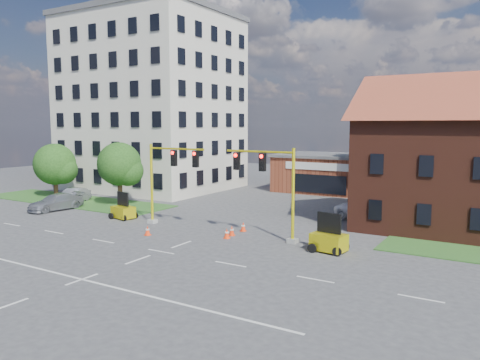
{
  "coord_description": "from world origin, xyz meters",
  "views": [
    {
      "loc": [
        18.41,
        -21.29,
        7.7
      ],
      "look_at": [
        -0.4,
        10.0,
        3.35
      ],
      "focal_mm": 35.0,
      "sensor_mm": 36.0,
      "label": 1
    }
  ],
  "objects_px": {
    "signal_mast_west": "(168,175)",
    "trailer_west": "(123,211)",
    "signal_mast_east": "(270,182)",
    "pickup_white": "(370,211)",
    "trailer_east": "(329,240)"
  },
  "relations": [
    {
      "from": "signal_mast_west",
      "to": "trailer_west",
      "type": "xyz_separation_m",
      "value": [
        -4.86,
        0.09,
        -3.26
      ]
    },
    {
      "from": "trailer_west",
      "to": "signal_mast_east",
      "type": "bearing_deg",
      "value": 11.04
    },
    {
      "from": "signal_mast_west",
      "to": "signal_mast_east",
      "type": "relative_size",
      "value": 1.0
    },
    {
      "from": "signal_mast_west",
      "to": "trailer_east",
      "type": "height_order",
      "value": "signal_mast_west"
    },
    {
      "from": "trailer_west",
      "to": "signal_mast_west",
      "type": "bearing_deg",
      "value": 10.35
    },
    {
      "from": "signal_mast_east",
      "to": "pickup_white",
      "type": "bearing_deg",
      "value": 67.66
    },
    {
      "from": "signal_mast_east",
      "to": "trailer_west",
      "type": "distance_m",
      "value": 13.96
    },
    {
      "from": "trailer_west",
      "to": "pickup_white",
      "type": "height_order",
      "value": "trailer_west"
    },
    {
      "from": "pickup_white",
      "to": "signal_mast_west",
      "type": "bearing_deg",
      "value": 134.53
    },
    {
      "from": "trailer_east",
      "to": "trailer_west",
      "type": "bearing_deg",
      "value": -173.96
    },
    {
      "from": "signal_mast_west",
      "to": "trailer_west",
      "type": "relative_size",
      "value": 2.94
    },
    {
      "from": "trailer_west",
      "to": "pickup_white",
      "type": "xyz_separation_m",
      "value": [
        17.58,
        9.66,
        0.12
      ]
    },
    {
      "from": "signal_mast_east",
      "to": "trailer_west",
      "type": "height_order",
      "value": "signal_mast_east"
    },
    {
      "from": "signal_mast_east",
      "to": "signal_mast_west",
      "type": "bearing_deg",
      "value": 180.0
    },
    {
      "from": "trailer_east",
      "to": "signal_mast_east",
      "type": "bearing_deg",
      "value": 178.91
    }
  ]
}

